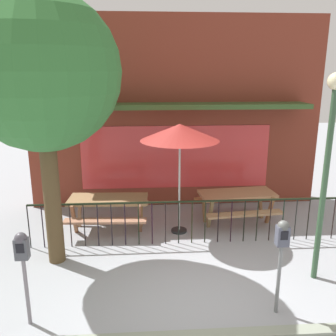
{
  "coord_description": "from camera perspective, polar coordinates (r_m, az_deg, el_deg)",
  "views": [
    {
      "loc": [
        -0.85,
        -5.08,
        3.6
      ],
      "look_at": [
        -0.34,
        2.42,
        1.58
      ],
      "focal_mm": 38.69,
      "sensor_mm": 36.0,
      "label": 1
    }
  ],
  "objects": [
    {
      "name": "picnic_table_right",
      "position": [
        8.92,
        10.78,
        -4.8
      ],
      "size": [
        1.93,
        1.53,
        0.79
      ],
      "color": "#A7714B",
      "rests_on": "ground"
    },
    {
      "name": "ground",
      "position": [
        6.28,
        4.92,
        -19.96
      ],
      "size": [
        40.0,
        40.0,
        0.0
      ],
      "primitive_type": "plane",
      "color": "#969AA1"
    },
    {
      "name": "patio_fence_front",
      "position": [
        7.73,
        2.76,
        -7.32
      ],
      "size": [
        6.55,
        0.04,
        0.97
      ],
      "color": "black",
      "rests_on": "ground"
    },
    {
      "name": "picnic_table_left",
      "position": [
        8.52,
        -9.37,
        -5.71
      ],
      "size": [
        1.87,
        1.45,
        0.79
      ],
      "color": "#95714A",
      "rests_on": "ground"
    },
    {
      "name": "pub_storefront",
      "position": [
        9.79,
        1.15,
        8.55
      ],
      "size": [
        7.77,
        1.34,
        5.0
      ],
      "color": "#47291F",
      "rests_on": "ground"
    },
    {
      "name": "street_tree",
      "position": [
        6.75,
        -19.36,
        13.91
      ],
      "size": [
        2.76,
        2.76,
        4.97
      ],
      "color": "#4F3D24",
      "rests_on": "ground"
    },
    {
      "name": "parking_meter_near",
      "position": [
        5.64,
        17.49,
        -11.15
      ],
      "size": [
        0.18,
        0.17,
        1.52
      ],
      "color": "slate",
      "rests_on": "ground"
    },
    {
      "name": "parking_meter_far",
      "position": [
        5.57,
        -21.95,
        -12.54
      ],
      "size": [
        0.18,
        0.17,
        1.45
      ],
      "color": "slate",
      "rests_on": "ground"
    },
    {
      "name": "street_lamp",
      "position": [
        6.48,
        23.98,
        2.81
      ],
      "size": [
        0.28,
        0.28,
        3.59
      ],
      "color": "#325135",
      "rests_on": "ground"
    },
    {
      "name": "patio_umbrella",
      "position": [
        7.83,
        1.87,
        5.52
      ],
      "size": [
        1.73,
        1.73,
        2.5
      ],
      "color": "black",
      "rests_on": "ground"
    }
  ]
}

